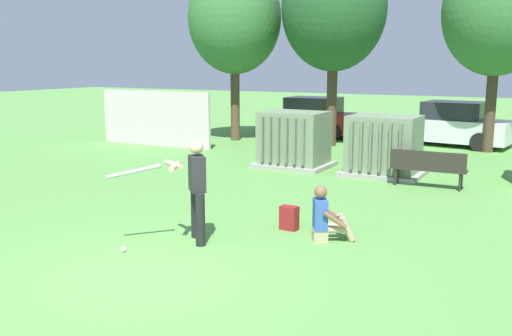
{
  "coord_description": "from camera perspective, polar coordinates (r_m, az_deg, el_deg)",
  "views": [
    {
      "loc": [
        5.09,
        -5.95,
        3.0
      ],
      "look_at": [
        -0.1,
        3.5,
        1.0
      ],
      "focal_mm": 39.79,
      "sensor_mm": 36.0,
      "label": 1
    }
  ],
  "objects": [
    {
      "name": "transformer_west",
      "position": [
        16.59,
        3.83,
        2.82
      ],
      "size": [
        2.1,
        1.7,
        1.62
      ],
      "color": "#9E9B93",
      "rests_on": "ground"
    },
    {
      "name": "tree_center_left",
      "position": [
        21.03,
        7.84,
        15.56
      ],
      "size": [
        3.73,
        3.73,
        7.13
      ],
      "color": "#4C3828",
      "rests_on": "ground"
    },
    {
      "name": "sports_ball",
      "position": [
        9.47,
        -13.21,
        -7.97
      ],
      "size": [
        0.09,
        0.09,
        0.09
      ],
      "primitive_type": "sphere",
      "color": "white",
      "rests_on": "ground"
    },
    {
      "name": "fence_panel",
      "position": [
        21.24,
        -10.12,
        4.94
      ],
      "size": [
        4.8,
        0.12,
        2.0
      ],
      "primitive_type": "cube",
      "color": "beige",
      "rests_on": "ground"
    },
    {
      "name": "ground_plane",
      "position": [
        8.39,
        -11.17,
        -10.65
      ],
      "size": [
        96.0,
        96.0,
        0.0
      ],
      "primitive_type": "plane",
      "color": "#5B9947"
    },
    {
      "name": "batter",
      "position": [
        9.56,
        -6.26,
        -1.78
      ],
      "size": [
        1.33,
        1.3,
        1.74
      ],
      "color": "black",
      "rests_on": "ground"
    },
    {
      "name": "tree_center_right",
      "position": [
        20.84,
        23.12,
        14.23
      ],
      "size": [
        3.55,
        3.55,
        6.78
      ],
      "color": "#4C3828",
      "rests_on": "ground"
    },
    {
      "name": "backpack",
      "position": [
        10.4,
        3.39,
        -5.05
      ],
      "size": [
        0.33,
        0.27,
        0.44
      ],
      "color": "maroon",
      "rests_on": "ground"
    },
    {
      "name": "park_bench",
      "position": [
        14.38,
        16.91,
        0.18
      ],
      "size": [
        1.81,
        0.45,
        0.92
      ],
      "color": "#2D2823",
      "rests_on": "ground"
    },
    {
      "name": "parked_car_left_of_center",
      "position": [
        22.11,
        19.02,
        4.1
      ],
      "size": [
        4.37,
        2.3,
        1.62
      ],
      "color": "silver",
      "rests_on": "ground"
    },
    {
      "name": "transformer_mid_west",
      "position": [
        15.65,
        12.72,
        2.12
      ],
      "size": [
        2.1,
        1.7,
        1.62
      ],
      "color": "#9E9B93",
      "rests_on": "ground"
    },
    {
      "name": "tree_left",
      "position": [
        22.35,
        -2.17,
        14.77
      ],
      "size": [
        3.56,
        3.56,
        6.8
      ],
      "color": "brown",
      "rests_on": "ground"
    },
    {
      "name": "seated_spectator",
      "position": [
        9.8,
        7.05,
        -5.1
      ],
      "size": [
        0.79,
        0.68,
        0.96
      ],
      "color": "tan",
      "rests_on": "ground"
    },
    {
      "name": "parked_car_leftmost",
      "position": [
        23.74,
        5.54,
        5.02
      ],
      "size": [
        4.26,
        2.05,
        1.62
      ],
      "color": "maroon",
      "rests_on": "ground"
    }
  ]
}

